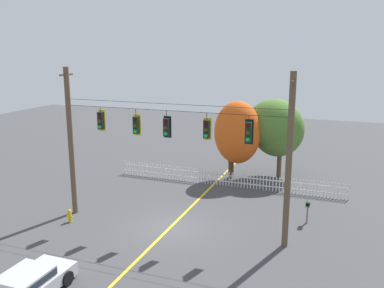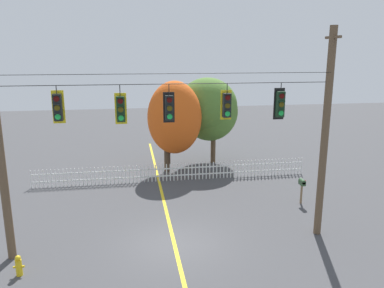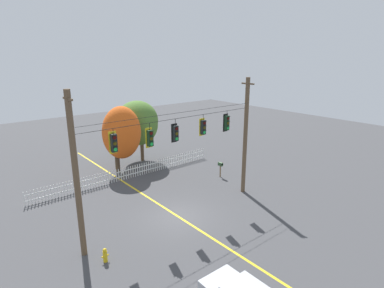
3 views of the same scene
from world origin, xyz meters
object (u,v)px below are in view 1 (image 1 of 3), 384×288
object	(u,v)px
traffic_signal_northbound_primary	(167,127)
traffic_signal_southbound_primary	(101,121)
traffic_signal_eastbound_side	(136,125)
traffic_signal_westbound_side	(249,132)
roadside_mailbox	(308,205)
autumn_maple_mid	(276,127)
fire_hydrant	(70,216)
traffic_signal_northbound_secondary	(207,129)
autumn_maple_near_fence	(238,132)
parked_car	(28,284)

from	to	relation	value
traffic_signal_northbound_primary	traffic_signal_southbound_primary	bearing A→B (deg)	180.00
traffic_signal_southbound_primary	traffic_signal_eastbound_side	distance (m)	2.21
traffic_signal_westbound_side	roadside_mailbox	xyz separation A→B (m)	(2.78, 3.28, -4.61)
traffic_signal_southbound_primary	autumn_maple_mid	bearing A→B (deg)	55.37
traffic_signal_northbound_primary	fire_hydrant	world-z (taller)	traffic_signal_northbound_primary
traffic_signal_northbound_primary	traffic_signal_northbound_secondary	world-z (taller)	same
traffic_signal_northbound_secondary	autumn_maple_near_fence	bearing A→B (deg)	95.03
traffic_signal_eastbound_side	autumn_maple_near_fence	xyz separation A→B (m)	(3.14, 9.88, -2.00)
traffic_signal_westbound_side	autumn_maple_near_fence	world-z (taller)	traffic_signal_westbound_side
autumn_maple_mid	parked_car	size ratio (longest dim) A/B	1.52
traffic_signal_eastbound_side	fire_hydrant	distance (m)	6.58
traffic_signal_westbound_side	autumn_maple_mid	world-z (taller)	traffic_signal_westbound_side
autumn_maple_near_fence	fire_hydrant	bearing A→B (deg)	-121.51
autumn_maple_mid	traffic_signal_southbound_primary	bearing A→B (deg)	-124.63
traffic_signal_westbound_side	fire_hydrant	xyz separation A→B (m)	(-9.90, -1.32, -5.31)
traffic_signal_eastbound_side	parked_car	size ratio (longest dim) A/B	0.37
traffic_signal_northbound_primary	autumn_maple_mid	distance (m)	12.25
parked_car	roadside_mailbox	size ratio (longest dim) A/B	3.00
traffic_signal_northbound_primary	fire_hydrant	distance (m)	7.74
traffic_signal_northbound_primary	autumn_maple_mid	xyz separation A→B (m)	(3.92, 11.47, -1.77)
autumn_maple_mid	traffic_signal_northbound_primary	bearing A→B (deg)	-108.87
traffic_signal_westbound_side	autumn_maple_mid	distance (m)	11.62
autumn_maple_mid	roadside_mailbox	size ratio (longest dim) A/B	4.55
traffic_signal_westbound_side	parked_car	xyz separation A→B (m)	(-6.87, -8.09, -5.08)
autumn_maple_mid	fire_hydrant	xyz separation A→B (m)	(-9.44, -12.79, -3.49)
autumn_maple_near_fence	parked_car	xyz separation A→B (m)	(-3.84, -17.97, -3.04)
traffic_signal_northbound_primary	fire_hydrant	xyz separation A→B (m)	(-5.52, -1.32, -5.27)
parked_car	autumn_maple_mid	bearing A→B (deg)	71.85
autumn_maple_near_fence	fire_hydrant	xyz separation A→B (m)	(-6.87, -11.20, -3.27)
traffic_signal_northbound_primary	roadside_mailbox	world-z (taller)	traffic_signal_northbound_primary
traffic_signal_eastbound_side	fire_hydrant	bearing A→B (deg)	-160.55
parked_car	traffic_signal_westbound_side	bearing A→B (deg)	49.67
traffic_signal_westbound_side	fire_hydrant	world-z (taller)	traffic_signal_westbound_side
traffic_signal_westbound_side	roadside_mailbox	bearing A→B (deg)	49.63
autumn_maple_near_fence	roadside_mailbox	bearing A→B (deg)	-48.66
traffic_signal_westbound_side	autumn_maple_mid	size ratio (longest dim) A/B	0.24
traffic_signal_southbound_primary	autumn_maple_near_fence	bearing A→B (deg)	61.58
parked_car	roadside_mailbox	bearing A→B (deg)	49.66
traffic_signal_northbound_primary	roadside_mailbox	bearing A→B (deg)	24.58
parked_car	traffic_signal_southbound_primary	bearing A→B (deg)	100.56
traffic_signal_northbound_secondary	roadside_mailbox	bearing A→B (deg)	33.53
autumn_maple_near_fence	roadside_mailbox	size ratio (longest dim) A/B	4.49
traffic_signal_northbound_primary	autumn_maple_near_fence	size ratio (longest dim) A/B	0.25
traffic_signal_northbound_secondary	fire_hydrant	size ratio (longest dim) A/B	1.84
traffic_signal_westbound_side	autumn_maple_mid	bearing A→B (deg)	92.27
traffic_signal_southbound_primary	autumn_maple_mid	world-z (taller)	traffic_signal_southbound_primary
traffic_signal_southbound_primary	traffic_signal_eastbound_side	world-z (taller)	same
parked_car	traffic_signal_eastbound_side	bearing A→B (deg)	85.04
autumn_maple_near_fence	parked_car	bearing A→B (deg)	-102.06
autumn_maple_mid	fire_hydrant	size ratio (longest dim) A/B	7.87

